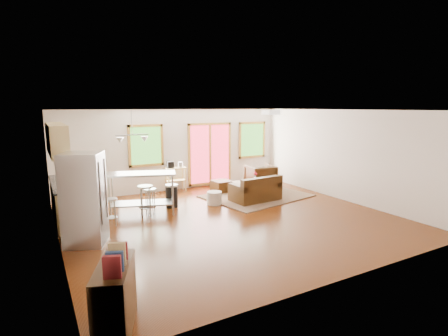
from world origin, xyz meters
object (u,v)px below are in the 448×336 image
rug (257,196)px  loveseat (256,191)px  ottoman (222,186)px  coffee_table (248,183)px  refrigerator (85,199)px  island (142,186)px  kitchen_cart (175,171)px  armchair (260,176)px

rug → loveseat: bearing=-126.0°
ottoman → coffee_table: bearing=-40.8°
coffee_table → refrigerator: refrigerator is taller
island → kitchen_cart: size_ratio=1.83×
loveseat → kitchen_cart: size_ratio=1.47×
refrigerator → kitchen_cart: refrigerator is taller
armchair → island: bearing=19.7°
refrigerator → kitchen_cart: bearing=69.3°
kitchen_cart → rug: bearing=-43.4°
coffee_table → refrigerator: size_ratio=0.54×
island → rug: bearing=0.9°
refrigerator → island: size_ratio=1.01×
rug → island: size_ratio=1.61×
kitchen_cart → refrigerator: bearing=-133.6°
rug → refrigerator: bearing=-163.9°
rug → refrigerator: (-5.02, -1.45, 0.89)m
loveseat → ottoman: (-0.34, 1.43, -0.10)m
kitchen_cart → island: bearing=-130.4°
rug → coffee_table: (-0.01, 0.45, 0.31)m
loveseat → coffee_table: loveseat is taller
coffee_table → kitchen_cart: (-1.90, 1.36, 0.34)m
loveseat → kitchen_cart: (-1.60, 2.24, 0.38)m
refrigerator → island: (1.52, 1.39, -0.18)m
ottoman → armchair: bearing=-8.4°
loveseat → armchair: armchair is taller
refrigerator → ottoman: bearing=52.3°
loveseat → coffee_table: bearing=66.8°
ottoman → refrigerator: refrigerator is taller
rug → kitchen_cart: bearing=136.6°
ottoman → island: (-2.85, -1.06, 0.54)m
ottoman → island: island is taller
ottoman → kitchen_cart: 1.57m
coffee_table → ottoman: bearing=139.2°
coffee_table → armchair: 0.79m
rug → ottoman: bearing=123.3°
coffee_table → island: bearing=-171.8°
rug → armchair: 1.14m
coffee_table → island: size_ratio=0.54×
rug → ottoman: ottoman is taller
armchair → coffee_table: bearing=35.0°
coffee_table → island: (-3.49, -0.50, 0.40)m
armchair → kitchen_cart: kitchen_cart is taller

